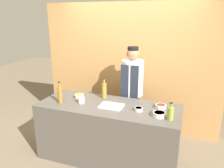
{
  "coord_description": "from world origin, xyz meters",
  "views": [
    {
      "loc": [
        1.07,
        -2.79,
        2.14
      ],
      "look_at": [
        0.0,
        0.16,
        1.17
      ],
      "focal_mm": 35.0,
      "sensor_mm": 36.0,
      "label": 1
    }
  ],
  "objects_px": {
    "cutting_board": "(111,106)",
    "cup_cream": "(81,100)",
    "sauce_bowl_orange": "(139,109)",
    "chef_center": "(132,92)",
    "bottle_amber": "(60,95)",
    "bottle_oil": "(170,113)",
    "sauce_bowl_red": "(161,106)",
    "sauce_bowl_yellow": "(79,96)",
    "sauce_bowl_brown": "(159,114)",
    "bottle_vinegar": "(104,90)"
  },
  "relations": [
    {
      "from": "cutting_board",
      "to": "cup_cream",
      "type": "distance_m",
      "value": 0.48
    },
    {
      "from": "sauce_bowl_orange",
      "to": "chef_center",
      "type": "height_order",
      "value": "chef_center"
    },
    {
      "from": "bottle_amber",
      "to": "bottle_oil",
      "type": "relative_size",
      "value": 1.42
    },
    {
      "from": "cutting_board",
      "to": "sauce_bowl_orange",
      "type": "bearing_deg",
      "value": -1.25
    },
    {
      "from": "sauce_bowl_red",
      "to": "cup_cream",
      "type": "relative_size",
      "value": 1.62
    },
    {
      "from": "sauce_bowl_orange",
      "to": "bottle_amber",
      "type": "distance_m",
      "value": 1.19
    },
    {
      "from": "sauce_bowl_yellow",
      "to": "sauce_bowl_orange",
      "type": "distance_m",
      "value": 1.03
    },
    {
      "from": "sauce_bowl_orange",
      "to": "cutting_board",
      "type": "bearing_deg",
      "value": 178.75
    },
    {
      "from": "sauce_bowl_orange",
      "to": "cup_cream",
      "type": "xyz_separation_m",
      "value": [
        -0.88,
        -0.01,
        0.02
      ]
    },
    {
      "from": "sauce_bowl_brown",
      "to": "bottle_amber",
      "type": "distance_m",
      "value": 1.48
    },
    {
      "from": "bottle_vinegar",
      "to": "sauce_bowl_brown",
      "type": "bearing_deg",
      "value": -22.94
    },
    {
      "from": "sauce_bowl_red",
      "to": "chef_center",
      "type": "relative_size",
      "value": 0.09
    },
    {
      "from": "cutting_board",
      "to": "bottle_oil",
      "type": "height_order",
      "value": "bottle_oil"
    },
    {
      "from": "sauce_bowl_brown",
      "to": "chef_center",
      "type": "height_order",
      "value": "chef_center"
    },
    {
      "from": "sauce_bowl_orange",
      "to": "cup_cream",
      "type": "bearing_deg",
      "value": -179.08
    },
    {
      "from": "cutting_board",
      "to": "bottle_vinegar",
      "type": "bearing_deg",
      "value": 127.84
    },
    {
      "from": "sauce_bowl_yellow",
      "to": "sauce_bowl_brown",
      "type": "bearing_deg",
      "value": -10.92
    },
    {
      "from": "sauce_bowl_brown",
      "to": "bottle_amber",
      "type": "bearing_deg",
      "value": -178.89
    },
    {
      "from": "sauce_bowl_red",
      "to": "bottle_amber",
      "type": "distance_m",
      "value": 1.5
    },
    {
      "from": "sauce_bowl_red",
      "to": "bottle_vinegar",
      "type": "bearing_deg",
      "value": 173.79
    },
    {
      "from": "sauce_bowl_brown",
      "to": "bottle_vinegar",
      "type": "height_order",
      "value": "bottle_vinegar"
    },
    {
      "from": "bottle_oil",
      "to": "cup_cream",
      "type": "height_order",
      "value": "bottle_oil"
    },
    {
      "from": "sauce_bowl_brown",
      "to": "bottle_oil",
      "type": "height_order",
      "value": "bottle_oil"
    },
    {
      "from": "bottle_vinegar",
      "to": "cup_cream",
      "type": "distance_m",
      "value": 0.41
    },
    {
      "from": "bottle_oil",
      "to": "bottle_vinegar",
      "type": "bearing_deg",
      "value": 157.68
    },
    {
      "from": "sauce_bowl_orange",
      "to": "chef_center",
      "type": "bearing_deg",
      "value": 112.17
    },
    {
      "from": "bottle_amber",
      "to": "chef_center",
      "type": "relative_size",
      "value": 0.2
    },
    {
      "from": "chef_center",
      "to": "cup_cream",
      "type": "bearing_deg",
      "value": -130.01
    },
    {
      "from": "sauce_bowl_red",
      "to": "cutting_board",
      "type": "relative_size",
      "value": 0.46
    },
    {
      "from": "sauce_bowl_yellow",
      "to": "sauce_bowl_red",
      "type": "height_order",
      "value": "sauce_bowl_yellow"
    },
    {
      "from": "bottle_vinegar",
      "to": "bottle_amber",
      "type": "xyz_separation_m",
      "value": [
        -0.55,
        -0.42,
        0.0
      ]
    },
    {
      "from": "bottle_amber",
      "to": "chef_center",
      "type": "bearing_deg",
      "value": 42.06
    },
    {
      "from": "bottle_oil",
      "to": "cutting_board",
      "type": "bearing_deg",
      "value": 170.45
    },
    {
      "from": "cutting_board",
      "to": "bottle_vinegar",
      "type": "distance_m",
      "value": 0.4
    },
    {
      "from": "sauce_bowl_yellow",
      "to": "bottle_amber",
      "type": "height_order",
      "value": "bottle_amber"
    },
    {
      "from": "cup_cream",
      "to": "bottle_oil",
      "type": "bearing_deg",
      "value": -5.15
    },
    {
      "from": "sauce_bowl_orange",
      "to": "bottle_amber",
      "type": "xyz_separation_m",
      "value": [
        -1.18,
        -0.11,
        0.11
      ]
    },
    {
      "from": "sauce_bowl_red",
      "to": "cutting_board",
      "type": "height_order",
      "value": "sauce_bowl_red"
    },
    {
      "from": "cutting_board",
      "to": "bottle_vinegar",
      "type": "relative_size",
      "value": 1.0
    },
    {
      "from": "sauce_bowl_orange",
      "to": "bottle_oil",
      "type": "height_order",
      "value": "bottle_oil"
    },
    {
      "from": "cup_cream",
      "to": "sauce_bowl_brown",
      "type": "bearing_deg",
      "value": -3.47
    },
    {
      "from": "sauce_bowl_orange",
      "to": "bottle_vinegar",
      "type": "relative_size",
      "value": 0.35
    },
    {
      "from": "sauce_bowl_red",
      "to": "sauce_bowl_orange",
      "type": "bearing_deg",
      "value": -142.69
    },
    {
      "from": "sauce_bowl_red",
      "to": "cup_cream",
      "type": "xyz_separation_m",
      "value": [
        -1.16,
        -0.22,
        0.02
      ]
    },
    {
      "from": "bottle_amber",
      "to": "sauce_bowl_orange",
      "type": "bearing_deg",
      "value": 5.51
    },
    {
      "from": "cutting_board",
      "to": "bottle_vinegar",
      "type": "height_order",
      "value": "bottle_vinegar"
    },
    {
      "from": "sauce_bowl_yellow",
      "to": "sauce_bowl_brown",
      "type": "xyz_separation_m",
      "value": [
        1.31,
        -0.25,
        0.0
      ]
    },
    {
      "from": "chef_center",
      "to": "bottle_oil",
      "type": "bearing_deg",
      "value": -48.95
    },
    {
      "from": "sauce_bowl_brown",
      "to": "sauce_bowl_red",
      "type": "relative_size",
      "value": 1.09
    },
    {
      "from": "sauce_bowl_yellow",
      "to": "cutting_board",
      "type": "height_order",
      "value": "sauce_bowl_yellow"
    }
  ]
}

